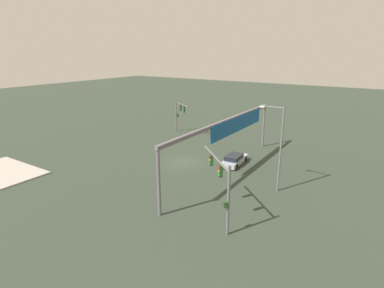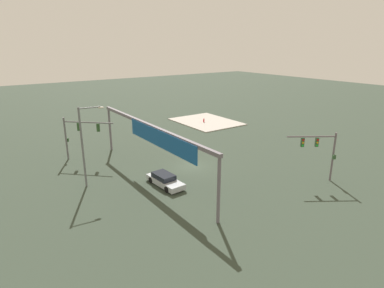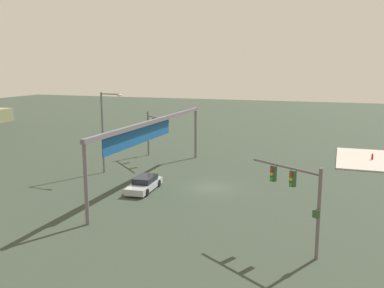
{
  "view_description": "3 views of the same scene",
  "coord_description": "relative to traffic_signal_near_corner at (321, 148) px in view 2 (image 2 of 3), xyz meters",
  "views": [
    {
      "loc": [
        29.12,
        20.09,
        12.95
      ],
      "look_at": [
        -0.4,
        0.78,
        2.37
      ],
      "focal_mm": 29.12,
      "sensor_mm": 36.0,
      "label": 1
    },
    {
      "loc": [
        -29.11,
        20.31,
        13.94
      ],
      "look_at": [
        -0.7,
        0.41,
        3.05
      ],
      "focal_mm": 29.98,
      "sensor_mm": 36.0,
      "label": 2
    },
    {
      "loc": [
        -35.28,
        -10.57,
        10.74
      ],
      "look_at": [
        2.91,
        2.83,
        3.3
      ],
      "focal_mm": 39.74,
      "sensor_mm": 36.0,
      "label": 3
    }
  ],
  "objects": [
    {
      "name": "ground_plane",
      "position": [
        11.05,
        8.59,
        -3.66
      ],
      "size": [
        198.21,
        198.21,
        0.0
      ],
      "primitive_type": "plane",
      "color": "#323E31"
    },
    {
      "name": "sidewalk_corner",
      "position": [
        27.98,
        -6.57,
        -3.58
      ],
      "size": [
        12.07,
        9.41,
        0.15
      ],
      "primitive_type": "cube",
      "color": "#B4ADA3",
      "rests_on": "ground"
    },
    {
      "name": "traffic_signal_near_corner",
      "position": [
        0.0,
        0.0,
        0.0
      ],
      "size": [
        3.21,
        4.35,
        5.28
      ],
      "rotation": [
        0.0,
        0.0,
        0.99
      ],
      "color": "#635960",
      "rests_on": "ground"
    },
    {
      "name": "traffic_signal_opposite_side",
      "position": [
        20.85,
        18.66,
        0.05
      ],
      "size": [
        4.78,
        4.7,
        5.39
      ],
      "rotation": [
        0.0,
        0.0,
        -2.33
      ],
      "color": "slate",
      "rests_on": "ground"
    },
    {
      "name": "streetlamp_curved_arm",
      "position": [
        12.67,
        20.27,
        1.09
      ],
      "size": [
        0.47,
        2.53,
        8.19
      ],
      "rotation": [
        0.0,
        0.0,
        -1.66
      ],
      "color": "slate",
      "rests_on": "ground"
    },
    {
      "name": "overhead_sign_gantry",
      "position": [
        10.23,
        14.05,
        1.41
      ],
      "size": [
        23.37,
        0.43,
        5.97
      ],
      "color": "slate",
      "rests_on": "ground"
    },
    {
      "name": "sedan_car_approaching",
      "position": [
        8.28,
        13.86,
        -3.08
      ],
      "size": [
        4.84,
        2.06,
        1.21
      ],
      "rotation": [
        0.0,
        0.0,
        3.21
      ],
      "color": "#ADB5BD",
      "rests_on": "ground"
    },
    {
      "name": "fire_hydrant_on_curb",
      "position": [
        27.65,
        -5.76,
        -3.17
      ],
      "size": [
        0.33,
        0.22,
        0.71
      ],
      "color": "red",
      "rests_on": "sidewalk_corner"
    }
  ]
}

